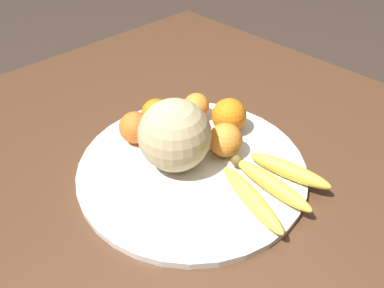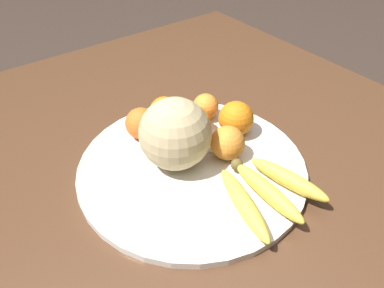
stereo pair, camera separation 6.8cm
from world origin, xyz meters
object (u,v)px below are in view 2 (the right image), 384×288
orange_back_right (141,123)px  orange_mid_center (206,107)px  produce_tag (217,142)px  fruit_bowl (192,167)px  kitchen_table (191,190)px  orange_back_left (164,111)px  banana_bunch (266,191)px  orange_front_right (228,143)px  melon (176,135)px  orange_top_small (197,121)px  orange_front_left (237,120)px

orange_back_right → orange_mid_center: bearing=-100.3°
produce_tag → fruit_bowl: bearing=146.0°
kitchen_table → orange_back_left: (0.12, -0.01, 0.13)m
kitchen_table → orange_back_left: orange_back_left is taller
fruit_bowl → banana_bunch: 0.15m
kitchen_table → produce_tag: (-0.00, -0.06, 0.10)m
orange_front_right → orange_back_right: orange_front_right is taller
orange_back_left → orange_front_right: bearing=-167.2°
orange_back_left → orange_back_right: 0.06m
banana_bunch → produce_tag: (0.17, -0.03, -0.01)m
fruit_bowl → produce_tag: 0.08m
melon → banana_bunch: 0.19m
orange_back_left → produce_tag: (-0.12, -0.05, -0.03)m
banana_bunch → orange_front_right: (0.12, -0.02, 0.02)m
banana_bunch → orange_back_left: 0.29m
fruit_bowl → banana_bunch: (-0.14, -0.05, 0.02)m
fruit_bowl → produce_tag: (0.02, -0.08, 0.01)m
orange_mid_center → orange_back_right: 0.15m
orange_front_right → orange_back_left: orange_front_right is taller
kitchen_table → orange_top_small: 0.15m
orange_back_left → orange_back_right: orange_back_right is taller
melon → orange_back_left: 0.13m
orange_top_small → produce_tag: 0.06m
orange_back_left → orange_top_small: bearing=-150.9°
orange_front_left → orange_front_right: 0.08m
orange_front_left → banana_bunch: bearing=153.4°
orange_back_left → orange_top_small: size_ratio=1.10×
melon → orange_top_small: size_ratio=2.31×
kitchen_table → banana_bunch: banana_bunch is taller
kitchen_table → melon: melon is taller
kitchen_table → melon: bearing=95.8°
fruit_bowl → orange_front_left: (0.02, -0.13, 0.04)m
orange_top_small → banana_bunch: bearing=175.1°
orange_mid_center → orange_back_right: size_ratio=0.88×
orange_front_right → orange_mid_center: size_ratio=1.17×
banana_bunch → orange_mid_center: bearing=167.6°
banana_bunch → orange_front_left: 0.18m
orange_top_small → produce_tag: size_ratio=0.78×
banana_bunch → produce_tag: bearing=172.2°
kitchen_table → orange_front_left: 0.18m
melon → orange_front_right: bearing=-115.8°
melon → orange_front_right: 0.10m
fruit_bowl → kitchen_table: bearing=-34.7°
orange_mid_center → melon: bearing=121.9°
kitchen_table → produce_tag: 0.12m
melon → orange_front_left: bearing=-90.2°
orange_mid_center → orange_back_left: orange_back_left is taller
banana_bunch → produce_tag: size_ratio=2.37×
orange_front_left → kitchen_table: bearing=87.8°
banana_bunch → melon: bearing=-154.5°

